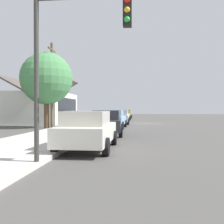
{
  "coord_description": "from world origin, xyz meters",
  "views": [
    {
      "loc": [
        -30.48,
        0.73,
        1.66
      ],
      "look_at": [
        0.01,
        3.69,
        1.33
      ],
      "focal_mm": 41.52,
      "sensor_mm": 36.0,
      "label": 1
    }
  ],
  "objects_px": {
    "car_seafoam": "(121,116)",
    "traffic_light_main": "(73,44)",
    "car_ivory": "(88,130)",
    "car_olive": "(126,114)",
    "fire_hydrant_red": "(106,120)",
    "car_charcoal": "(107,122)",
    "shade_tree": "(46,79)",
    "utility_pole_wooden": "(52,83)",
    "car_silver": "(120,117)",
    "car_skyblue": "(114,119)",
    "car_mustard": "(124,115)"
  },
  "relations": [
    {
      "from": "car_seafoam",
      "to": "traffic_light_main",
      "type": "bearing_deg",
      "value": -176.12
    },
    {
      "from": "car_ivory",
      "to": "car_olive",
      "type": "height_order",
      "value": "same"
    },
    {
      "from": "car_seafoam",
      "to": "fire_hydrant_red",
      "type": "relative_size",
      "value": 6.27
    },
    {
      "from": "car_seafoam",
      "to": "fire_hydrant_red",
      "type": "bearing_deg",
      "value": 169.99
    },
    {
      "from": "car_charcoal",
      "to": "fire_hydrant_red",
      "type": "xyz_separation_m",
      "value": [
        12.58,
        1.54,
        -0.32
      ]
    },
    {
      "from": "shade_tree",
      "to": "utility_pole_wooden",
      "type": "distance_m",
      "value": 0.68
    },
    {
      "from": "car_olive",
      "to": "fire_hydrant_red",
      "type": "xyz_separation_m",
      "value": [
        -18.21,
        1.49,
        -0.32
      ]
    },
    {
      "from": "car_seafoam",
      "to": "car_ivory",
      "type": "bearing_deg",
      "value": -176.47
    },
    {
      "from": "car_seafoam",
      "to": "car_olive",
      "type": "distance_m",
      "value": 12.47
    },
    {
      "from": "car_silver",
      "to": "car_seafoam",
      "type": "xyz_separation_m",
      "value": [
        6.09,
        0.25,
        0.0
      ]
    },
    {
      "from": "car_ivory",
      "to": "fire_hydrant_red",
      "type": "distance_m",
      "value": 18.64
    },
    {
      "from": "car_skyblue",
      "to": "fire_hydrant_red",
      "type": "relative_size",
      "value": 6.86
    },
    {
      "from": "car_silver",
      "to": "traffic_light_main",
      "type": "relative_size",
      "value": 0.88
    },
    {
      "from": "car_seafoam",
      "to": "fire_hydrant_red",
      "type": "distance_m",
      "value": 5.91
    },
    {
      "from": "car_silver",
      "to": "utility_pole_wooden",
      "type": "relative_size",
      "value": 0.61
    },
    {
      "from": "car_charcoal",
      "to": "shade_tree",
      "type": "bearing_deg",
      "value": 43.36
    },
    {
      "from": "car_skyblue",
      "to": "car_ivory",
      "type": "bearing_deg",
      "value": -177.69
    },
    {
      "from": "car_skyblue",
      "to": "shade_tree",
      "type": "xyz_separation_m",
      "value": [
        -0.27,
        5.96,
        3.55
      ]
    },
    {
      "from": "car_mustard",
      "to": "car_olive",
      "type": "xyz_separation_m",
      "value": [
        6.35,
        -0.07,
        0.0
      ]
    },
    {
      "from": "car_ivory",
      "to": "car_skyblue",
      "type": "bearing_deg",
      "value": 0.73
    },
    {
      "from": "car_seafoam",
      "to": "car_charcoal",
      "type": "bearing_deg",
      "value": -176.17
    },
    {
      "from": "car_olive",
      "to": "car_skyblue",
      "type": "bearing_deg",
      "value": -177.67
    },
    {
      "from": "car_charcoal",
      "to": "car_seafoam",
      "type": "xyz_separation_m",
      "value": [
        18.33,
        0.19,
        -0.0
      ]
    },
    {
      "from": "car_ivory",
      "to": "car_mustard",
      "type": "distance_m",
      "value": 30.44
    },
    {
      "from": "fire_hydrant_red",
      "to": "car_seafoam",
      "type": "bearing_deg",
      "value": -13.25
    },
    {
      "from": "car_ivory",
      "to": "car_charcoal",
      "type": "xyz_separation_m",
      "value": [
        6.0,
        -0.07,
        -0.0
      ]
    },
    {
      "from": "car_olive",
      "to": "utility_pole_wooden",
      "type": "xyz_separation_m",
      "value": [
        -25.04,
        5.49,
        3.11
      ]
    },
    {
      "from": "car_ivory",
      "to": "car_silver",
      "type": "bearing_deg",
      "value": 0.19
    },
    {
      "from": "shade_tree",
      "to": "traffic_light_main",
      "type": "relative_size",
      "value": 1.29
    },
    {
      "from": "car_mustard",
      "to": "utility_pole_wooden",
      "type": "height_order",
      "value": "utility_pole_wooden"
    },
    {
      "from": "car_charcoal",
      "to": "car_seafoam",
      "type": "distance_m",
      "value": 18.33
    },
    {
      "from": "car_ivory",
      "to": "traffic_light_main",
      "type": "xyz_separation_m",
      "value": [
        -3.27,
        -0.18,
        2.68
      ]
    },
    {
      "from": "car_olive",
      "to": "traffic_light_main",
      "type": "distance_m",
      "value": 40.15
    },
    {
      "from": "car_seafoam",
      "to": "car_mustard",
      "type": "xyz_separation_m",
      "value": [
        6.11,
        -0.07,
        0.0
      ]
    },
    {
      "from": "car_skyblue",
      "to": "traffic_light_main",
      "type": "distance_m",
      "value": 15.56
    },
    {
      "from": "car_charcoal",
      "to": "car_seafoam",
      "type": "height_order",
      "value": "same"
    },
    {
      "from": "car_seafoam",
      "to": "utility_pole_wooden",
      "type": "relative_size",
      "value": 0.59
    },
    {
      "from": "car_charcoal",
      "to": "car_skyblue",
      "type": "distance_m",
      "value": 6.07
    },
    {
      "from": "car_skyblue",
      "to": "traffic_light_main",
      "type": "height_order",
      "value": "traffic_light_main"
    },
    {
      "from": "car_charcoal",
      "to": "car_olive",
      "type": "bearing_deg",
      "value": -2.82
    },
    {
      "from": "car_olive",
      "to": "utility_pole_wooden",
      "type": "distance_m",
      "value": 25.83
    },
    {
      "from": "car_ivory",
      "to": "shade_tree",
      "type": "bearing_deg",
      "value": 27.53
    },
    {
      "from": "car_mustard",
      "to": "car_seafoam",
      "type": "bearing_deg",
      "value": 177.19
    },
    {
      "from": "traffic_light_main",
      "to": "utility_pole_wooden",
      "type": "relative_size",
      "value": 0.69
    },
    {
      "from": "car_seafoam",
      "to": "fire_hydrant_red",
      "type": "xyz_separation_m",
      "value": [
        -5.74,
        1.35,
        -0.32
      ]
    },
    {
      "from": "car_silver",
      "to": "car_seafoam",
      "type": "relative_size",
      "value": 1.03
    },
    {
      "from": "car_ivory",
      "to": "car_silver",
      "type": "distance_m",
      "value": 18.23
    },
    {
      "from": "car_ivory",
      "to": "car_skyblue",
      "type": "relative_size",
      "value": 0.96
    },
    {
      "from": "car_olive",
      "to": "utility_pole_wooden",
      "type": "relative_size",
      "value": 0.66
    },
    {
      "from": "car_olive",
      "to": "car_seafoam",
      "type": "bearing_deg",
      "value": -178.2
    }
  ]
}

